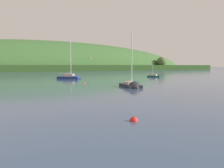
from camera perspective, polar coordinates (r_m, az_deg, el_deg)
far_shoreline_hill at (r=245.34m, az=-15.72°, el=3.55°), size 464.72×119.18×62.26m
sailboat_near_mooring at (r=83.29m, az=-10.50°, el=1.58°), size 8.94×8.04×15.28m
sailboat_far_left at (r=95.71m, az=10.48°, el=1.87°), size 4.53×6.38×9.12m
sailboat_outer_reach at (r=50.75m, az=5.17°, el=-0.70°), size 5.68×9.46×14.19m
mooring_buoy_foreground at (r=63.16m, az=-7.18°, el=0.22°), size 0.54×0.54×0.62m
mooring_buoy_off_fishing_boat at (r=20.49m, az=5.69°, el=-9.50°), size 0.78×0.78×0.86m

